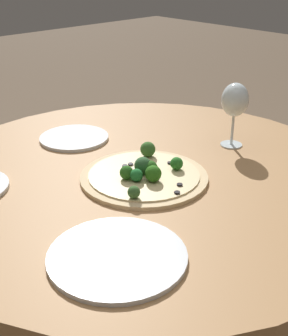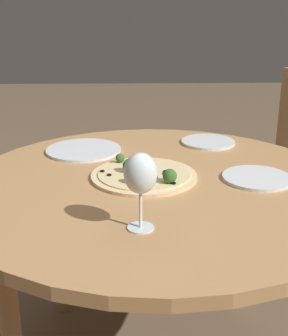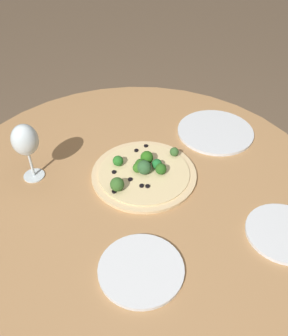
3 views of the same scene
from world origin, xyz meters
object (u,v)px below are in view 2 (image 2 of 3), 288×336
plate_far (208,142)px  plate_side (84,150)px  wine_glass (140,175)px  pizza (144,173)px  plate_near (257,178)px

plate_far → plate_side: 0.47m
wine_glass → plate_side: bearing=107.5°
wine_glass → plate_side: 0.65m
wine_glass → plate_side: (-0.19, 0.60, -0.13)m
pizza → wine_glass: bearing=-92.8°
wine_glass → plate_near: 0.49m
wine_glass → plate_near: (0.36, 0.31, -0.13)m
pizza → plate_near: pizza is taller
pizza → plate_far: bearing=54.5°
pizza → wine_glass: (-0.02, -0.34, 0.12)m
plate_near → plate_far: same height
wine_glass → plate_far: 0.75m
pizza → plate_near: (0.34, -0.03, -0.01)m
wine_glass → plate_far: wine_glass is taller
pizza → plate_far: (0.25, 0.35, -0.01)m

